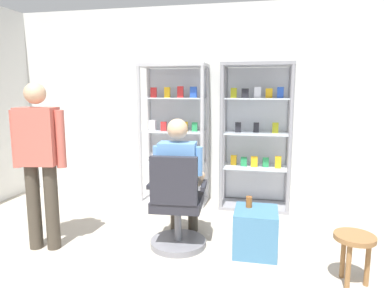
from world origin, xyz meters
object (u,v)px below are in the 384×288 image
(wooden_stool, at_px, (354,245))
(display_cabinet_left, at_px, (175,133))
(display_cabinet_right, at_px, (256,135))
(seated_shopkeeper, at_px, (180,175))
(standing_customer, at_px, (39,156))
(office_chair, at_px, (177,210))
(tea_glass, at_px, (249,202))
(storage_crate, at_px, (256,231))

(wooden_stool, bearing_deg, display_cabinet_left, 137.31)
(display_cabinet_right, distance_m, seated_shopkeeper, 1.50)
(display_cabinet_left, distance_m, standing_customer, 1.94)
(display_cabinet_left, relative_size, display_cabinet_right, 1.00)
(standing_customer, bearing_deg, display_cabinet_left, 62.45)
(office_chair, xyz_separation_m, tea_glass, (0.69, 0.14, 0.09))
(tea_glass, bearing_deg, standing_customer, -168.59)
(seated_shopkeeper, distance_m, wooden_stool, 1.68)
(office_chair, distance_m, seated_shopkeeper, 0.36)
(display_cabinet_left, xyz_separation_m, standing_customer, (-0.90, -1.72, -0.03))
(seated_shopkeeper, distance_m, storage_crate, 0.93)
(display_cabinet_left, height_order, office_chair, display_cabinet_left)
(standing_customer, bearing_deg, seated_shopkeeper, 18.45)
(seated_shopkeeper, relative_size, wooden_stool, 3.06)
(display_cabinet_right, xyz_separation_m, storage_crate, (0.06, -1.39, -0.75))
(seated_shopkeeper, xyz_separation_m, storage_crate, (0.78, -0.09, -0.50))
(storage_crate, bearing_deg, standing_customer, -170.74)
(storage_crate, xyz_separation_m, wooden_stool, (0.78, -0.40, 0.12))
(standing_customer, relative_size, wooden_stool, 3.87)
(display_cabinet_left, height_order, wooden_stool, display_cabinet_left)
(display_cabinet_left, relative_size, standing_customer, 1.17)
(storage_crate, bearing_deg, wooden_stool, -27.28)
(display_cabinet_right, bearing_deg, wooden_stool, -64.91)
(display_cabinet_left, xyz_separation_m, storage_crate, (1.16, -1.39, -0.75))
(display_cabinet_left, distance_m, storage_crate, 1.95)
(display_cabinet_left, distance_m, office_chair, 1.61)
(office_chair, xyz_separation_m, seated_shopkeeper, (-0.01, 0.16, 0.32))
(storage_crate, height_order, tea_glass, tea_glass)
(standing_customer, bearing_deg, office_chair, 11.54)
(display_cabinet_left, bearing_deg, seated_shopkeeper, -73.59)
(seated_shopkeeper, height_order, standing_customer, standing_customer)
(storage_crate, distance_m, tea_glass, 0.29)
(office_chair, distance_m, tea_glass, 0.71)
(display_cabinet_left, height_order, tea_glass, display_cabinet_left)
(display_cabinet_right, height_order, wooden_stool, display_cabinet_right)
(office_chair, height_order, tea_glass, office_chair)
(display_cabinet_left, xyz_separation_m, tea_glass, (1.08, -1.32, -0.48))
(display_cabinet_left, relative_size, seated_shopkeeper, 1.47)
(standing_customer, xyz_separation_m, wooden_stool, (2.84, -0.07, -0.60))
(display_cabinet_left, xyz_separation_m, office_chair, (0.39, -1.46, -0.57))
(storage_crate, xyz_separation_m, standing_customer, (-2.06, -0.33, 0.72))
(seated_shopkeeper, xyz_separation_m, standing_customer, (-1.28, -0.43, 0.22))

